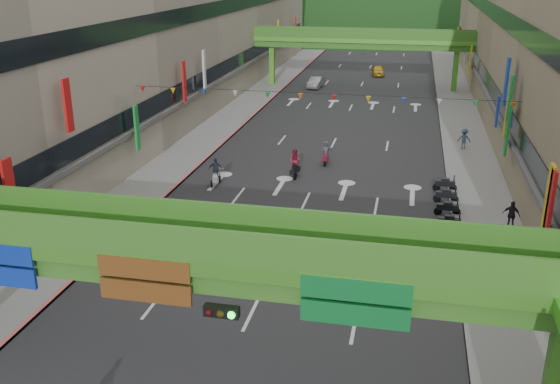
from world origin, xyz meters
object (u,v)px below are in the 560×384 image
scooter_rider_mid (295,163)px  pedestrian_red (531,277)px  car_yellow (378,71)px  overpass_near (225,281)px  car_silver (316,82)px

scooter_rider_mid → pedestrian_red: scooter_rider_mid is taller
scooter_rider_mid → car_yellow: (3.10, 44.28, -0.42)m
car_yellow → pedestrian_red: bearing=-85.2°
overpass_near → pedestrian_red: (11.27, 11.16, -4.43)m
car_silver → car_yellow: bearing=62.3°
scooter_rider_mid → car_silver: 33.95m
scooter_rider_mid → car_yellow: scooter_rider_mid is taller
overpass_near → car_silver: bearing=96.1°
overpass_near → pedestrian_red: bearing=44.7°
scooter_rider_mid → pedestrian_red: bearing=-45.4°
scooter_rider_mid → car_silver: scooter_rider_mid is taller
car_silver → car_yellow: 12.59m
car_yellow → pedestrian_red: size_ratio=2.57×
car_silver → pedestrian_red: bearing=-64.3°
car_yellow → car_silver: bearing=-128.7°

